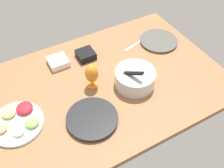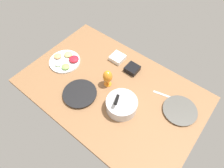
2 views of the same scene
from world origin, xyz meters
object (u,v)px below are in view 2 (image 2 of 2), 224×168
at_px(dinner_plate_left, 180,110).
at_px(fruit_platter, 66,61).
at_px(hurricane_glass_orange, 108,77).
at_px(square_bowl_white, 118,58).
at_px(dinner_plate_right, 80,94).
at_px(square_bowl_black, 132,69).
at_px(mixing_bowl, 122,104).

height_order(dinner_plate_left, fruit_platter, fruit_platter).
relative_size(hurricane_glass_orange, square_bowl_white, 1.39).
bearing_deg(dinner_plate_left, fruit_platter, 10.58).
bearing_deg(dinner_plate_right, square_bowl_black, -111.30).
distance_m(dinner_plate_left, mixing_bowl, 0.48).
bearing_deg(fruit_platter, mixing_bowl, 174.85).
bearing_deg(dinner_plate_right, dinner_plate_left, -152.11).
xyz_separation_m(dinner_plate_right, mixing_bowl, (-0.36, -0.12, 0.04)).
bearing_deg(hurricane_glass_orange, square_bowl_white, -68.30).
relative_size(fruit_platter, square_bowl_black, 2.55).
height_order(dinner_plate_left, square_bowl_black, square_bowl_black).
bearing_deg(square_bowl_white, fruit_platter, 42.48).
bearing_deg(hurricane_glass_orange, mixing_bowl, 154.23).
relative_size(dinner_plate_right, fruit_platter, 0.98).
xyz_separation_m(fruit_platter, hurricane_glass_orange, (-0.50, -0.05, 0.09)).
xyz_separation_m(mixing_bowl, hurricane_glass_orange, (0.24, -0.12, 0.05)).
distance_m(mixing_bowl, square_bowl_black, 0.42).
bearing_deg(square_bowl_white, dinner_plate_left, 169.87).
height_order(dinner_plate_right, fruit_platter, fruit_platter).
relative_size(hurricane_glass_orange, square_bowl_black, 1.51).
bearing_deg(dinner_plate_right, fruit_platter, -26.49).
xyz_separation_m(dinner_plate_left, mixing_bowl, (0.39, 0.28, 0.05)).
bearing_deg(fruit_platter, hurricane_glass_orange, -174.17).
bearing_deg(square_bowl_white, square_bowl_black, 172.17).
bearing_deg(mixing_bowl, dinner_plate_left, -144.76).
height_order(mixing_bowl, hurricane_glass_orange, hurricane_glass_orange).
distance_m(dinner_plate_right, mixing_bowl, 0.38).
distance_m(mixing_bowl, hurricane_glass_orange, 0.27).
bearing_deg(fruit_platter, square_bowl_white, -137.52).
bearing_deg(square_bowl_black, square_bowl_white, -7.83).
bearing_deg(mixing_bowl, fruit_platter, -5.15).
xyz_separation_m(hurricane_glass_orange, square_bowl_white, (0.12, -0.30, -0.08)).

